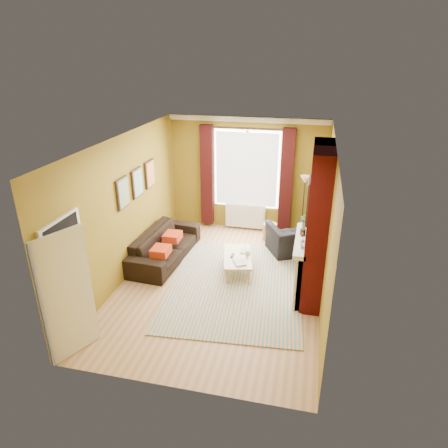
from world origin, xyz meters
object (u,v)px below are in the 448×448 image
at_px(sofa, 165,245).
at_px(wicker_stool, 270,232).
at_px(armchair, 293,239).
at_px(floor_lamp, 304,190).
at_px(coffee_table, 237,257).

xyz_separation_m(sofa, wicker_stool, (2.11, 1.45, -0.11)).
relative_size(armchair, floor_lamp, 0.66).
height_order(armchair, wicker_stool, armchair).
xyz_separation_m(armchair, floor_lamp, (0.14, 0.77, 0.91)).
bearing_deg(sofa, coffee_table, -93.31).
bearing_deg(coffee_table, wicker_stool, 61.93).
relative_size(sofa, wicker_stool, 5.21).
distance_m(sofa, wicker_stool, 2.56).
xyz_separation_m(coffee_table, floor_lamp, (1.19, 1.89, 0.92)).
bearing_deg(coffee_table, floor_lamp, 45.31).
xyz_separation_m(armchair, wicker_stool, (-0.59, 0.54, -0.13)).
height_order(sofa, armchair, armchair).
distance_m(sofa, floor_lamp, 3.43).
bearing_deg(floor_lamp, sofa, -149.34).
relative_size(armchair, wicker_stool, 2.48).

